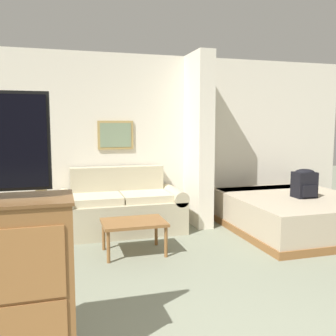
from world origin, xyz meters
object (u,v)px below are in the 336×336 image
Objects in this scene: coffee_table at (134,225)px; bed at (294,213)px; backpack at (304,183)px; couch at (121,208)px; table_lamp at (41,179)px.

coffee_table is 2.48m from bed.
bed is 5.06× the size of backpack.
coffee_table is at bearing -175.19° from backpack.
coffee_table is at bearing -172.26° from bed.
couch is 0.86× the size of bed.
table_lamp is 3.63m from bed.
backpack reaches higher than bed.
coffee_table is at bearing -90.19° from couch.
backpack is (2.51, 0.21, 0.36)m from coffee_table.
bed is at bearing 7.74° from coffee_table.
coffee_table is 1.94× the size of table_lamp.
table_lamp is at bearing 167.93° from backpack.
table_lamp is 3.67m from backpack.
bed is 0.48m from backpack.
coffee_table is 1.52m from table_lamp.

